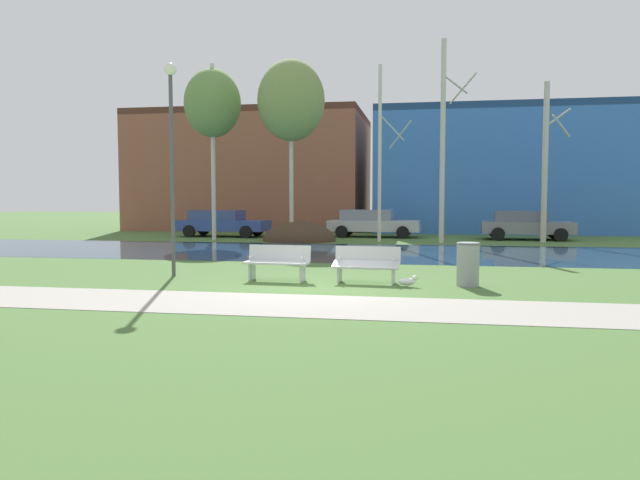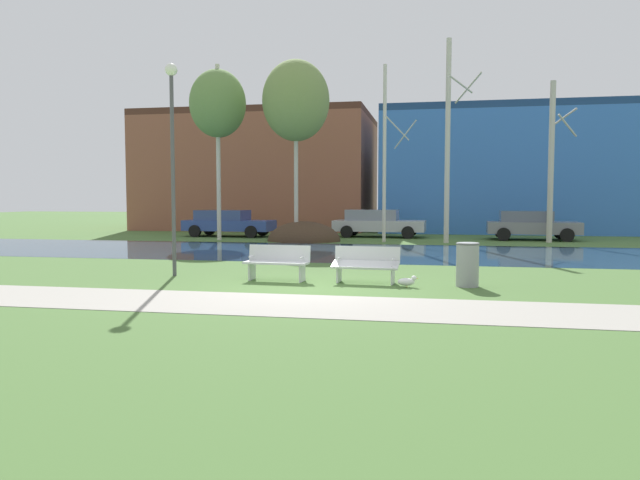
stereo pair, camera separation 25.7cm
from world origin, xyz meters
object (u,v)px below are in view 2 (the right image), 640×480
object	(u,v)px
bench_left	(277,262)
seagull	(407,281)
streetlamp	(172,136)
parked_hatch_third_grey	(531,225)
trash_bin	(468,264)
bench_right	(366,263)
parked_sedan_second_silver	(377,223)
parked_van_nearest_blue	(227,222)

from	to	relation	value
bench_left	seagull	bearing A→B (deg)	-8.96
streetlamp	parked_hatch_third_grey	xyz separation A→B (m)	(11.33, 15.89, -2.90)
bench_left	trash_bin	xyz separation A→B (m)	(4.58, -0.14, 0.05)
bench_right	streetlamp	world-z (taller)	streetlamp
bench_left	seagull	size ratio (longest dim) A/B	3.42
trash_bin	parked_hatch_third_grey	bearing A→B (deg)	76.76
seagull	parked_sedan_second_silver	size ratio (longest dim) A/B	0.10
parked_sedan_second_silver	parked_hatch_third_grey	bearing A→B (deg)	-5.59
trash_bin	parked_van_nearest_blue	bearing A→B (deg)	125.80
parked_van_nearest_blue	parked_hatch_third_grey	size ratio (longest dim) A/B	1.10
parked_hatch_third_grey	bench_left	bearing A→B (deg)	-117.43
bench_right	seagull	bearing A→B (deg)	-26.67
bench_right	parked_sedan_second_silver	distance (m)	17.05
seagull	parked_hatch_third_grey	xyz separation A→B (m)	(5.22, 16.76, 0.62)
bench_right	parked_sedan_second_silver	bearing A→B (deg)	94.57
bench_left	streetlamp	size ratio (longest dim) A/B	0.30
bench_right	parked_hatch_third_grey	world-z (taller)	parked_hatch_third_grey
bench_right	seagull	distance (m)	1.18
bench_right	parked_hatch_third_grey	distance (m)	17.41
parked_sedan_second_silver	bench_right	bearing A→B (deg)	-85.43
trash_bin	seagull	distance (m)	1.46
bench_right	parked_sedan_second_silver	xyz separation A→B (m)	(-1.36, 17.00, 0.29)
bench_right	parked_van_nearest_blue	size ratio (longest dim) A/B	0.34
bench_left	streetlamp	distance (m)	4.32
bench_right	trash_bin	distance (m)	2.37
parked_hatch_third_grey	bench_right	bearing A→B (deg)	-110.96
trash_bin	parked_hatch_third_grey	size ratio (longest dim) A/B	0.23
trash_bin	parked_hatch_third_grey	world-z (taller)	parked_hatch_third_grey
bench_left	bench_right	world-z (taller)	same
bench_left	bench_right	size ratio (longest dim) A/B	1.00
bench_right	streetlamp	distance (m)	6.03
bench_left	parked_sedan_second_silver	xyz separation A→B (m)	(0.85, 17.00, 0.29)
bench_left	bench_right	distance (m)	2.21
bench_left	parked_van_nearest_blue	bearing A→B (deg)	113.83
seagull	parked_hatch_third_grey	world-z (taller)	parked_hatch_third_grey
bench_left	parked_sedan_second_silver	world-z (taller)	parked_sedan_second_silver
trash_bin	streetlamp	bearing A→B (deg)	176.12
parked_van_nearest_blue	parked_sedan_second_silver	distance (m)	7.99
streetlamp	parked_sedan_second_silver	world-z (taller)	streetlamp
streetlamp	bench_right	bearing A→B (deg)	-4.13
streetlamp	parked_van_nearest_blue	distance (m)	16.46
bench_left	parked_van_nearest_blue	world-z (taller)	parked_van_nearest_blue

